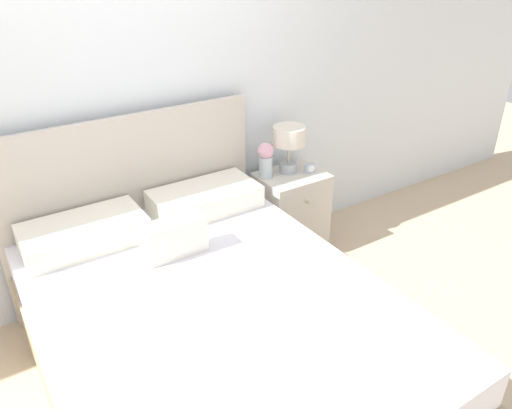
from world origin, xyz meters
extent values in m
plane|color=#CCB28E|center=(0.00, 0.00, 0.00)|extent=(12.00, 12.00, 0.00)
cube|color=white|center=(0.00, 0.07, 1.30)|extent=(8.00, 0.06, 2.60)
cube|color=tan|center=(0.00, -1.06, 0.18)|extent=(1.58, 2.12, 0.37)
cube|color=white|center=(0.00, -1.06, 0.47)|extent=(1.54, 2.08, 0.21)
cube|color=beige|center=(0.00, -0.03, 0.59)|extent=(1.61, 0.05, 1.18)
cube|color=white|center=(-0.38, -0.25, 0.64)|extent=(0.66, 0.36, 0.14)
cube|color=white|center=(0.38, -0.25, 0.64)|extent=(0.66, 0.36, 0.14)
cube|color=white|center=(0.00, -0.62, 0.68)|extent=(0.35, 0.12, 0.21)
cube|color=silver|center=(1.09, -0.21, 0.31)|extent=(0.47, 0.37, 0.62)
sphere|color=#B2AD93|center=(1.09, -0.40, 0.48)|extent=(0.02, 0.02, 0.02)
cylinder|color=#A8B2BC|center=(1.09, -0.16, 0.65)|extent=(0.12, 0.12, 0.07)
cylinder|color=#B7B29E|center=(1.09, -0.16, 0.76)|extent=(0.02, 0.02, 0.14)
cylinder|color=silver|center=(1.09, -0.16, 0.89)|extent=(0.23, 0.23, 0.13)
cylinder|color=silver|center=(0.91, -0.14, 0.69)|extent=(0.09, 0.09, 0.15)
sphere|color=#EFB2C6|center=(0.91, -0.14, 0.81)|extent=(0.11, 0.11, 0.11)
sphere|color=#609356|center=(0.94, -0.14, 0.78)|extent=(0.05, 0.05, 0.05)
cube|color=silver|center=(1.22, -0.24, 0.65)|extent=(0.08, 0.04, 0.06)
cylinder|color=white|center=(1.22, -0.27, 0.65)|extent=(0.05, 0.00, 0.05)
camera|label=1|loc=(-0.86, -2.75, 2.09)|focal=35.00mm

